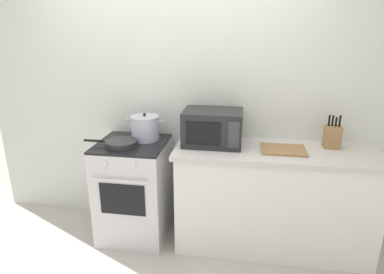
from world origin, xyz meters
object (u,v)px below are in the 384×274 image
Objects in this scene: stove at (134,189)px; microwave at (213,127)px; knife_block at (332,136)px; stock_pot at (145,128)px; cutting_board at (283,150)px; frying_pan at (121,143)px.

microwave is at bearing 6.38° from stove.
stock_pot is at bearing -178.77° from knife_block.
microwave is 1.76× the size of knife_block.
cutting_board is (1.20, -0.11, -0.10)m from stock_pot.
cutting_board is 0.44m from knife_block.
knife_block is (1.76, 0.24, 0.07)m from frying_pan.
stock_pot is 0.68× the size of microwave.
stock_pot is at bearing 52.72° from frying_pan.
microwave is (0.77, 0.18, 0.12)m from frying_pan.
microwave is at bearing 172.50° from cutting_board.
frying_pan reaches higher than cutting_board.
frying_pan is 1.78m from knife_block.
cutting_board is at bearing -5.00° from stock_pot.
frying_pan is 1.36m from cutting_board.
frying_pan is 1.32× the size of cutting_board.
stove is at bearing -179.95° from cutting_board.
knife_block reaches higher than cutting_board.
stove is 3.25× the size of knife_block.
stock_pot is 0.94× the size of cutting_board.
microwave is at bearing -176.44° from knife_block.
stock_pot is 0.27m from frying_pan.
microwave is 0.61m from cutting_board.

